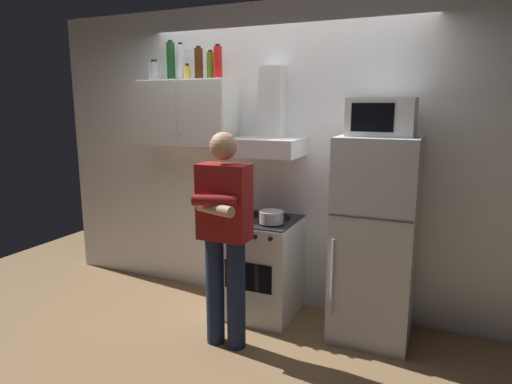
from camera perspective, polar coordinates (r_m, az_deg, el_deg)
The scene contains 16 objects.
ground_plane at distance 3.91m, azimuth 0.00°, elevation -16.78°, with size 7.00×7.00×0.00m, color olive.
back_wall_tiled at distance 4.04m, azimuth 3.43°, elevation 4.30°, with size 4.80×0.10×2.70m, color white.
upper_cabinet at distance 4.18m, azimuth -8.77°, elevation 9.93°, with size 0.90×0.37×0.60m.
stove_oven at distance 3.96m, azimuth 0.80°, elevation -9.54°, with size 0.60×0.62×0.87m.
range_hood at distance 3.82m, azimuth 1.59°, elevation 7.66°, with size 0.60×0.44×0.75m.
refrigerator at distance 3.60m, azimuth 14.98°, elevation -5.89°, with size 0.60×0.62×1.60m.
microwave at distance 3.46m, azimuth 15.81°, elevation 9.24°, with size 0.48×0.37×0.28m.
person_standing at distance 3.31m, azimuth -4.09°, elevation -5.21°, with size 0.38×0.33×1.64m.
cooking_pot at distance 3.66m, azimuth 1.97°, elevation -3.22°, with size 0.30×0.20×0.10m.
bottle_spice_jar at distance 4.17m, azimuth -8.78°, elevation 14.91°, with size 0.05×0.05×0.14m.
bottle_canister_steel at distance 4.36m, azimuth -12.89°, elevation 14.89°, with size 0.10×0.10×0.18m.
bottle_olive_oil at distance 4.10m, azimuth -5.84°, elevation 15.82°, with size 0.07×0.07×0.25m.
bottle_vodka_clear at distance 4.27m, azimuth -9.62°, elevation 16.07°, with size 0.07×0.07×0.33m.
bottle_wine_green at distance 4.33m, azimuth -10.84°, elevation 16.13°, with size 0.08×0.08×0.35m.
bottle_rum_dark at distance 4.15m, azimuth -7.35°, elevation 15.99°, with size 0.08×0.08×0.29m.
bottle_soda_red at distance 4.02m, azimuth -4.90°, elevation 16.21°, with size 0.07×0.07×0.29m.
Camera 1 is at (1.39, -3.16, 1.83)m, focal length 31.24 mm.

